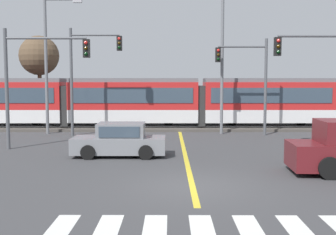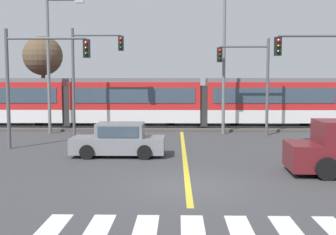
{
  "view_description": "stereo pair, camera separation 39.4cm",
  "coord_description": "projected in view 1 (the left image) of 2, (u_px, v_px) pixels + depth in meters",
  "views": [
    {
      "loc": [
        -0.79,
        -13.43,
        3.42
      ],
      "look_at": [
        -0.79,
        7.46,
        1.6
      ],
      "focal_mm": 45.0,
      "sensor_mm": 36.0,
      "label": 1
    },
    {
      "loc": [
        -0.4,
        -13.42,
        3.42
      ],
      "look_at": [
        -0.79,
        7.46,
        1.6
      ],
      "focal_mm": 45.0,
      "sensor_mm": 36.0,
      "label": 2
    }
  ],
  "objects": [
    {
      "name": "sedan_crossing",
      "position": [
        119.0,
        141.0,
        19.11
      ],
      "size": [
        4.21,
        1.93,
        1.52
      ],
      "color": "gray",
      "rests_on": "ground"
    },
    {
      "name": "traffic_light_far_right",
      "position": [
        249.0,
        73.0,
        26.22
      ],
      "size": [
        3.25,
        0.38,
        6.04
      ],
      "color": "#515459",
      "rests_on": "ground"
    },
    {
      "name": "street_lamp_west",
      "position": [
        49.0,
        56.0,
        26.91
      ],
      "size": [
        2.46,
        0.28,
        8.76
      ],
      "color": "slate",
      "rests_on": "ground"
    },
    {
      "name": "crosswalk_stripe_3",
      "position": [
        204.0,
        235.0,
        9.33
      ],
      "size": [
        0.58,
        2.8,
        0.01
      ],
      "primitive_type": "cube",
      "rotation": [
        0.0,
        0.0,
        -0.01
      ],
      "color": "silver",
      "rests_on": "ground"
    },
    {
      "name": "rail_far",
      "position": [
        179.0,
        124.0,
        30.88
      ],
      "size": [
        120.0,
        0.08,
        0.1
      ],
      "primitive_type": "cube",
      "color": "#939399",
      "rests_on": "track_bed"
    },
    {
      "name": "ground_plane",
      "position": [
        192.0,
        186.0,
        13.67
      ],
      "size": [
        200.0,
        200.0,
        0.0
      ],
      "primitive_type": "plane",
      "color": "#3D3D3F"
    },
    {
      "name": "traffic_light_mid_left",
      "position": [
        35.0,
        70.0,
        20.8
      ],
      "size": [
        4.25,
        0.38,
        6.0
      ],
      "color": "#515459",
      "rests_on": "ground"
    },
    {
      "name": "crosswalk_stripe_0",
      "position": [
        55.0,
        235.0,
        9.35
      ],
      "size": [
        0.58,
        2.8,
        0.01
      ],
      "primitive_type": "cube",
      "rotation": [
        0.0,
        0.0,
        -0.01
      ],
      "color": "silver",
      "rests_on": "ground"
    },
    {
      "name": "crosswalk_stripe_5",
      "position": [
        303.0,
        235.0,
        9.32
      ],
      "size": [
        0.58,
        2.8,
        0.01
      ],
      "primitive_type": "cube",
      "rotation": [
        0.0,
        0.0,
        -0.01
      ],
      "color": "silver",
      "rests_on": "ground"
    },
    {
      "name": "rail_near",
      "position": [
        179.0,
        127.0,
        29.45
      ],
      "size": [
        120.0,
        0.08,
        0.1
      ],
      "primitive_type": "cube",
      "color": "#939399",
      "rests_on": "track_bed"
    },
    {
      "name": "crosswalk_stripe_2",
      "position": [
        154.0,
        235.0,
        9.34
      ],
      "size": [
        0.58,
        2.8,
        0.01
      ],
      "primitive_type": "cube",
      "rotation": [
        0.0,
        0.0,
        -0.01
      ],
      "color": "silver",
      "rests_on": "ground"
    },
    {
      "name": "traffic_light_far_left",
      "position": [
        87.0,
        66.0,
        26.0
      ],
      "size": [
        3.25,
        0.38,
        6.66
      ],
      "color": "#515459",
      "rests_on": "ground"
    },
    {
      "name": "bare_tree_far_west",
      "position": [
        39.0,
        56.0,
        33.81
      ],
      "size": [
        3.17,
        3.17,
        7.04
      ],
      "color": "brown",
      "rests_on": "ground"
    },
    {
      "name": "traffic_light_mid_right",
      "position": [
        329.0,
        69.0,
        20.6
      ],
      "size": [
        4.25,
        0.38,
        6.0
      ],
      "color": "#515459",
      "rests_on": "ground"
    },
    {
      "name": "street_lamp_centre",
      "position": [
        225.0,
        48.0,
        26.8
      ],
      "size": [
        2.11,
        0.28,
        9.88
      ],
      "color": "slate",
      "rests_on": "ground"
    },
    {
      "name": "track_bed",
      "position": [
        179.0,
        127.0,
        30.18
      ],
      "size": [
        120.0,
        4.0,
        0.18
      ],
      "primitive_type": "cube",
      "color": "#4C4742",
      "rests_on": "ground"
    },
    {
      "name": "lane_centre_line",
      "position": [
        185.0,
        154.0,
        19.76
      ],
      "size": [
        0.2,
        16.93,
        0.01
      ],
      "primitive_type": "cube",
      "color": "gold",
      "rests_on": "ground"
    },
    {
      "name": "light_rail_tram",
      "position": [
        134.0,
        100.0,
        30.0
      ],
      "size": [
        28.0,
        2.64,
        3.43
      ],
      "color": "silver",
      "rests_on": "track_bed"
    },
    {
      "name": "crosswalk_stripe_4",
      "position": [
        253.0,
        235.0,
        9.33
      ],
      "size": [
        0.58,
        2.8,
        0.01
      ],
      "primitive_type": "cube",
      "rotation": [
        0.0,
        0.0,
        -0.01
      ],
      "color": "silver",
      "rests_on": "ground"
    },
    {
      "name": "crosswalk_stripe_1",
      "position": [
        105.0,
        235.0,
        9.34
      ],
      "size": [
        0.58,
        2.8,
        0.01
      ],
      "primitive_type": "cube",
      "rotation": [
        0.0,
        0.0,
        -0.01
      ],
      "color": "silver",
      "rests_on": "ground"
    }
  ]
}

